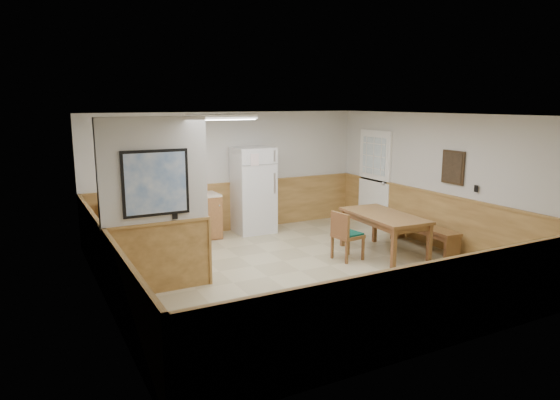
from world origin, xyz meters
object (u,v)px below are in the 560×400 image
fire_extinguisher (205,185)px  dining_chair (344,232)px  dining_table (384,219)px  soap_bottle (132,194)px  refrigerator (253,190)px  dining_bench (424,230)px

fire_extinguisher → dining_chair: bearing=-77.7°
dining_table → soap_bottle: 4.67m
refrigerator → dining_table: 2.92m
dining_table → fire_extinguisher: size_ratio=4.47×
dining_table → dining_chair: bearing=177.6°
dining_chair → fire_extinguisher: size_ratio=2.18×
dining_table → refrigerator: bearing=121.6°
dining_chair → soap_bottle: bearing=132.7°
dining_table → dining_chair: 0.81m
refrigerator → dining_table: (1.36, -2.57, -0.24)m
dining_bench → fire_extinguisher: bearing=145.1°
dining_table → dining_bench: 1.00m
dining_chair → fire_extinguisher: fire_extinguisher is taller
refrigerator → dining_bench: refrigerator is taller
dining_table → dining_bench: dining_table is taller
refrigerator → soap_bottle: size_ratio=8.61×
dining_bench → dining_chair: dining_chair is taller
dining_bench → dining_chair: size_ratio=1.90×
dining_table → fire_extinguisher: bearing=136.3°
refrigerator → fire_extinguisher: 1.06m
soap_bottle → dining_chair: bearing=-40.5°
refrigerator → dining_chair: 2.58m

